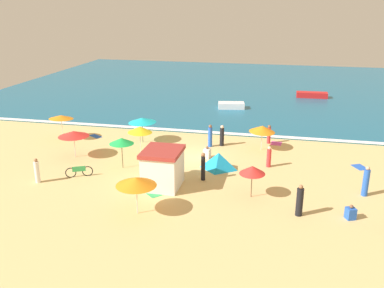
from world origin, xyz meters
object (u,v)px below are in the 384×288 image
beachgoer_0 (366,182)px  beachgoer_2 (222,136)px  beach_tent (219,161)px  beach_umbrella_5 (252,170)px  beach_umbrella_4 (142,120)px  beachgoer_6 (269,134)px  beach_umbrella_0 (140,129)px  beachgoer_8 (203,166)px  beach_umbrella_7 (262,129)px  parked_bicycle (79,171)px  beach_umbrella_3 (61,117)px  beachgoer_1 (37,171)px  beachgoer_3 (300,201)px  lifeguard_cabana (163,168)px  small_boat_1 (312,95)px  beachgoer_9 (269,157)px  beach_umbrella_6 (121,141)px  beachgoer_10 (210,136)px  small_boat_0 (231,105)px  beach_umbrella_2 (136,182)px  beachgoer_7 (207,153)px  beach_umbrella_1 (74,134)px

beachgoer_0 → beachgoer_2: (-9.91, 7.35, -0.08)m
beach_tent → beach_umbrella_5: bearing=-56.6°
beach_umbrella_4 → beachgoer_6: 10.55m
beach_umbrella_0 → beachgoer_8: (5.68, -3.87, -1.01)m
beach_umbrella_7 → parked_bicycle: bearing=-144.9°
beach_umbrella_3 → beachgoer_1: bearing=-71.4°
beachgoer_3 → beachgoer_2: bearing=118.9°
lifeguard_cabana → small_boat_1: size_ratio=0.75×
beachgoer_8 → small_boat_1: size_ratio=0.52×
beachgoer_2 → small_boat_1: beachgoer_2 is taller
beachgoer_3 → beachgoer_9: bearing=106.1°
beachgoer_1 → beachgoer_8: beachgoer_8 is taller
beach_umbrella_4 → small_boat_1: (14.54, 20.35, -1.49)m
beach_umbrella_6 → beachgoer_6: 12.58m
beachgoer_0 → beachgoer_10: size_ratio=1.04×
beach_umbrella_6 → beachgoer_6: beach_umbrella_6 is taller
small_boat_0 → beach_umbrella_5: bearing=-79.3°
beach_umbrella_7 → beachgoer_9: 3.79m
beach_umbrella_7 → small_boat_1: size_ratio=0.77×
beachgoer_0 → small_boat_0: 22.41m
parked_bicycle → beach_umbrella_3: bearing=125.6°
beachgoer_1 → beachgoer_3: (16.56, -0.89, 0.07)m
parked_bicycle → small_boat_0: bearing=70.0°
beach_umbrella_5 → parked_bicycle: size_ratio=1.22×
beach_umbrella_2 → beach_umbrella_4: beach_umbrella_2 is taller
beach_umbrella_6 → beachgoer_10: 7.95m
beach_umbrella_0 → beachgoer_1: bearing=-125.9°
beachgoer_1 → beachgoer_8: size_ratio=0.86×
beach_umbrella_3 → beachgoer_7: 13.04m
beachgoer_1 → beach_umbrella_6: bearing=38.8°
beachgoer_7 → beach_umbrella_1: bearing=-169.0°
beach_umbrella_6 → beach_umbrella_3: bearing=146.0°
beach_umbrella_5 → beach_umbrella_7: bearing=89.8°
beach_umbrella_5 → beachgoer_8: (-3.33, 1.86, -0.80)m
beach_tent → beachgoer_2: beachgoer_2 is taller
lifeguard_cabana → beach_umbrella_3: bearing=146.3°
beach_umbrella_3 → beachgoer_3: (19.43, -9.44, -1.13)m
beach_umbrella_4 → beachgoer_2: 6.70m
beachgoer_10 → beachgoer_6: bearing=22.1°
lifeguard_cabana → beachgoer_10: 8.44m
beach_umbrella_1 → beachgoer_9: bearing=4.5°
beachgoer_6 → beach_umbrella_7: bearing=-105.8°
beachgoer_8 → beach_umbrella_0: bearing=145.7°
beach_umbrella_4 → beach_umbrella_6: size_ratio=1.44×
beach_umbrella_4 → parked_bicycle: size_ratio=1.94×
beach_umbrella_1 → beach_tent: size_ratio=1.55×
beachgoer_6 → beachgoer_7: 6.29m
beachgoer_7 → beachgoer_8: 4.16m
lifeguard_cabana → beach_umbrella_7: bearing=56.1°
beach_umbrella_2 → beach_umbrella_4: bearing=107.5°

